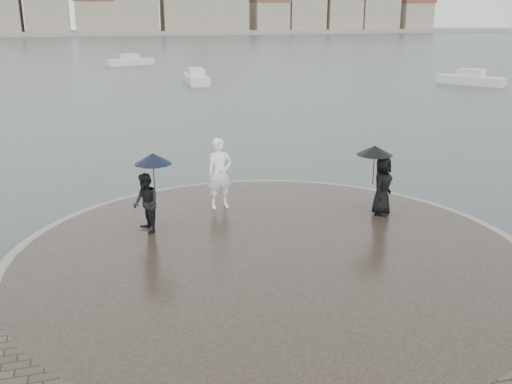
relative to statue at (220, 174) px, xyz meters
name	(u,v)px	position (x,y,z in m)	size (l,w,h in m)	color
ground	(331,344)	(0.42, -7.01, -1.38)	(400.00, 400.00, 0.00)	#2B3835
kerb_ring	(272,260)	(0.42, -3.51, -1.22)	(12.50, 12.50, 0.32)	gray
quay_tip	(272,259)	(0.42, -3.51, -1.19)	(11.90, 11.90, 0.36)	#2D261E
statue	(220,174)	(0.00, 0.00, 0.00)	(0.74, 0.49, 2.03)	white
visitor_left	(148,191)	(-2.18, -1.34, 0.07)	(1.11, 1.02, 2.04)	black
visitor_right	(380,176)	(4.12, -1.79, 0.08)	(1.23, 1.07, 1.95)	black
far_skyline	(70,14)	(-5.87, 153.70, 4.23)	(260.00, 20.00, 37.00)	gray
boats	(178,77)	(4.52, 35.86, -1.00)	(49.78, 31.89, 1.50)	beige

